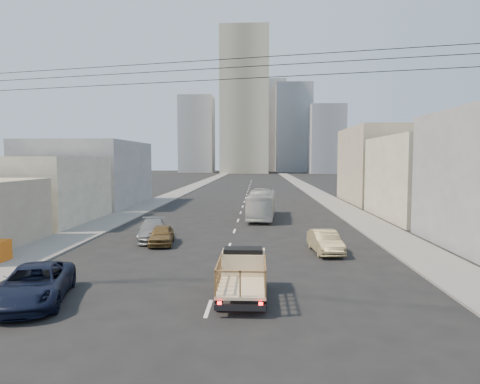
# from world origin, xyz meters

# --- Properties ---
(ground) EXTENTS (420.00, 420.00, 0.00)m
(ground) POSITION_xyz_m (0.00, 0.00, 0.00)
(ground) COLOR black
(ground) RESTS_ON ground
(sidewalk_left) EXTENTS (3.50, 180.00, 0.12)m
(sidewalk_left) POSITION_xyz_m (-11.75, 70.00, 0.06)
(sidewalk_left) COLOR slate
(sidewalk_left) RESTS_ON ground
(sidewalk_right) EXTENTS (3.50, 180.00, 0.12)m
(sidewalk_right) POSITION_xyz_m (11.75, 70.00, 0.06)
(sidewalk_right) COLOR slate
(sidewalk_right) RESTS_ON ground
(lane_dashes) EXTENTS (0.15, 104.00, 0.01)m
(lane_dashes) POSITION_xyz_m (0.00, 53.00, 0.01)
(lane_dashes) COLOR silver
(lane_dashes) RESTS_ON ground
(flatbed_pickup) EXTENTS (1.95, 4.41, 1.90)m
(flatbed_pickup) POSITION_xyz_m (1.27, 3.47, 1.09)
(flatbed_pickup) COLOR beige
(flatbed_pickup) RESTS_ON ground
(navy_pickup) EXTENTS (3.71, 5.79, 1.49)m
(navy_pickup) POSITION_xyz_m (-7.09, 2.42, 0.74)
(navy_pickup) COLOR black
(navy_pickup) RESTS_ON ground
(city_bus) EXTENTS (2.93, 9.99, 2.75)m
(city_bus) POSITION_xyz_m (2.25, 27.75, 1.37)
(city_bus) COLOR beige
(city_bus) RESTS_ON ground
(sedan_brown) EXTENTS (2.03, 4.02, 1.31)m
(sedan_brown) POSITION_xyz_m (-4.64, 14.36, 0.66)
(sedan_brown) COLOR brown
(sedan_brown) RESTS_ON ground
(sedan_tan) EXTENTS (1.86, 4.33, 1.39)m
(sedan_tan) POSITION_xyz_m (6.06, 12.22, 0.69)
(sedan_tan) COLOR #948156
(sedan_tan) RESTS_ON ground
(sedan_grey) EXTENTS (3.00, 5.26, 1.44)m
(sedan_grey) POSITION_xyz_m (-5.59, 15.81, 0.72)
(sedan_grey) COLOR slate
(sedan_grey) RESTS_ON ground
(overhead_wires) EXTENTS (23.01, 5.02, 0.72)m
(overhead_wires) POSITION_xyz_m (0.00, 1.50, 8.97)
(overhead_wires) COLOR black
(overhead_wires) RESTS_ON ground
(bldg_right_mid) EXTENTS (11.00, 14.00, 8.00)m
(bldg_right_mid) POSITION_xyz_m (19.50, 28.00, 4.00)
(bldg_right_mid) COLOR #ACA68B
(bldg_right_mid) RESTS_ON ground
(bldg_right_far) EXTENTS (12.00, 16.00, 10.00)m
(bldg_right_far) POSITION_xyz_m (20.00, 44.00, 5.00)
(bldg_right_far) COLOR tan
(bldg_right_far) RESTS_ON ground
(bldg_left_mid) EXTENTS (11.00, 12.00, 6.00)m
(bldg_left_mid) POSITION_xyz_m (-19.00, 24.00, 3.00)
(bldg_left_mid) COLOR #ACA68B
(bldg_left_mid) RESTS_ON ground
(bldg_left_far) EXTENTS (12.00, 16.00, 8.00)m
(bldg_left_far) POSITION_xyz_m (-19.50, 39.00, 4.00)
(bldg_left_far) COLOR gray
(bldg_left_far) RESTS_ON ground
(high_rise_tower) EXTENTS (20.00, 20.00, 60.00)m
(high_rise_tower) POSITION_xyz_m (-4.00, 170.00, 30.00)
(high_rise_tower) COLOR gray
(high_rise_tower) RESTS_ON ground
(midrise_ne) EXTENTS (16.00, 16.00, 40.00)m
(midrise_ne) POSITION_xyz_m (18.00, 185.00, 20.00)
(midrise_ne) COLOR gray
(midrise_ne) RESTS_ON ground
(midrise_nw) EXTENTS (15.00, 15.00, 34.00)m
(midrise_nw) POSITION_xyz_m (-26.00, 180.00, 17.00)
(midrise_nw) COLOR gray
(midrise_nw) RESTS_ON ground
(midrise_back) EXTENTS (18.00, 18.00, 44.00)m
(midrise_back) POSITION_xyz_m (6.00, 200.00, 22.00)
(midrise_back) COLOR gray
(midrise_back) RESTS_ON ground
(midrise_east) EXTENTS (14.00, 14.00, 28.00)m
(midrise_east) POSITION_xyz_m (30.00, 165.00, 14.00)
(midrise_east) COLOR gray
(midrise_east) RESTS_ON ground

